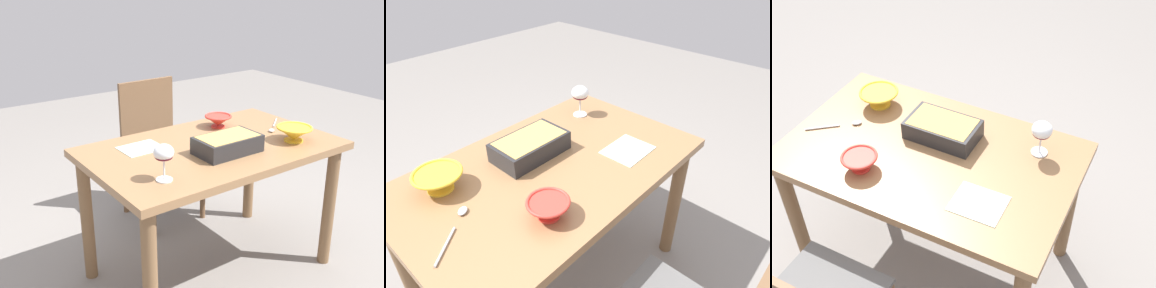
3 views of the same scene
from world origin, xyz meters
TOP-DOWN VIEW (x-y plane):
  - ground_plane at (0.00, 0.00)m, footprint 8.00×8.00m
  - dining_table at (0.00, 0.00)m, footprint 1.25×0.76m
  - wine_glass at (0.42, 0.21)m, footprint 0.09×0.09m
  - casserole_dish at (-0.00, 0.12)m, footprint 0.31×0.18m
  - mixing_bowl at (-0.21, -0.21)m, footprint 0.15×0.15m
  - small_bowl at (-0.38, 0.19)m, footprint 0.18×0.18m
  - serving_spoon at (-0.43, -0.01)m, footprint 0.21×0.17m
  - napkin at (0.31, -0.17)m, footprint 0.21×0.17m

SIDE VIEW (x-z plane):
  - ground_plane at x=0.00m, z-range 0.00..0.00m
  - dining_table at x=0.00m, z-range 0.26..0.99m
  - napkin at x=0.31m, z-range 0.73..0.73m
  - serving_spoon at x=-0.43m, z-range 0.73..0.74m
  - mixing_bowl at x=-0.21m, z-range 0.73..0.80m
  - small_bowl at x=-0.38m, z-range 0.73..0.81m
  - casserole_dish at x=0.00m, z-range 0.73..0.82m
  - wine_glass at x=0.42m, z-range 0.76..0.93m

